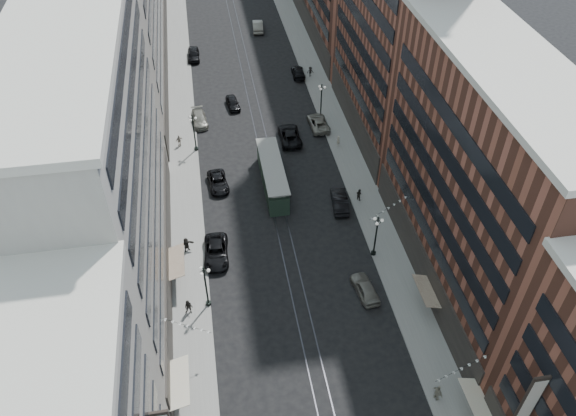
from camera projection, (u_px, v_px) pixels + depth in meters
ground at (259, 124)px, 81.54m from camera, size 220.00×220.00×0.00m
sidewalk_west at (180, 95)px, 87.48m from camera, size 4.00×180.00×0.15m
sidewalk_east at (318, 84)px, 90.20m from camera, size 4.00×180.00×0.15m
rail_west at (246, 90)px, 88.80m from camera, size 0.12×180.00×0.02m
rail_east at (255, 89)px, 88.97m from camera, size 0.12×180.00×0.02m
building_west_mid at (103, 175)px, 50.25m from camera, size 8.00×36.00×28.00m
building_east_mid at (479, 187)px, 52.12m from camera, size 8.00×30.00×24.00m
lamppost_sw_far at (206, 285)px, 54.81m from camera, size 1.03×1.14×5.52m
lamppost_sw_mid at (194, 132)px, 74.66m from camera, size 1.03×1.14×5.52m
lamppost_se_far at (376, 235)px, 60.03m from camera, size 1.03×1.14×5.52m
lamppost_se_mid at (321, 100)px, 80.62m from camera, size 1.03×1.14×5.52m
streetcar at (273, 176)px, 70.08m from camera, size 2.63×11.87×3.28m
car_2 at (216, 252)px, 61.34m from camera, size 2.92×5.79×1.57m
car_4 at (365, 288)px, 57.51m from camera, size 2.43×4.79×1.56m
pedestrian_2 at (189, 307)px, 55.40m from camera, size 0.95×0.70×1.74m
pedestrian_4 at (438, 393)px, 48.37m from camera, size 0.90×1.22×1.90m
car_7 at (218, 182)px, 70.52m from camera, size 2.72×5.13×1.37m
car_8 at (199, 119)px, 81.29m from camera, size 2.50×5.19×1.46m
car_9 at (193, 54)px, 96.16m from camera, size 2.11×5.01×1.69m
car_10 at (340, 201)px, 67.59m from camera, size 2.29×5.17×1.65m
car_11 at (318, 123)px, 80.47m from camera, size 2.65×5.51×1.51m
car_12 at (298, 72)px, 91.76m from camera, size 2.12×4.85×1.39m
car_13 at (233, 103)px, 84.57m from camera, size 2.20×4.38×1.43m
car_14 at (258, 26)px, 104.64m from camera, size 2.30×5.43×1.74m
pedestrian_5 at (186, 245)px, 61.79m from camera, size 1.75×1.10×1.82m
pedestrian_6 at (179, 141)px, 76.76m from camera, size 1.09×0.83×1.69m
pedestrian_7 at (359, 194)px, 68.38m from camera, size 0.81×0.85×1.56m
pedestrian_8 at (338, 141)px, 76.90m from camera, size 0.64×0.53×1.51m
pedestrian_9 at (310, 72)px, 91.32m from camera, size 1.08×0.46×1.67m
car_extra_0 at (290, 135)px, 77.99m from camera, size 2.81×6.03×1.67m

